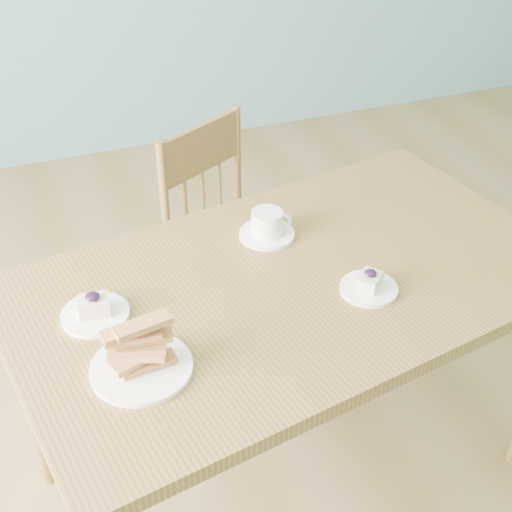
% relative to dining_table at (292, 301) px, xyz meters
% --- Properties ---
extents(room, '(5.01, 5.01, 2.71)m').
position_rel_dining_table_xyz_m(room, '(0.08, -0.23, 0.69)').
color(room, olive).
rests_on(room, ground).
extents(dining_table, '(1.49, 1.01, 0.73)m').
position_rel_dining_table_xyz_m(dining_table, '(0.00, 0.00, 0.00)').
color(dining_table, olive).
rests_on(dining_table, ground).
extents(dining_chair, '(0.50, 0.50, 0.83)m').
position_rel_dining_table_xyz_m(dining_chair, '(0.05, 0.62, -0.24)').
color(dining_chair, olive).
rests_on(dining_chair, ground).
extents(cheesecake_plate_near, '(0.14, 0.14, 0.06)m').
position_rel_dining_table_xyz_m(cheesecake_plate_near, '(0.15, -0.11, 0.09)').
color(cheesecake_plate_near, white).
rests_on(cheesecake_plate_near, dining_table).
extents(cheesecake_plate_far, '(0.16, 0.16, 0.07)m').
position_rel_dining_table_xyz_m(cheesecake_plate_far, '(-0.48, 0.02, 0.09)').
color(cheesecake_plate_far, white).
rests_on(cheesecake_plate_far, dining_table).
extents(coffee_cup, '(0.15, 0.15, 0.07)m').
position_rel_dining_table_xyz_m(coffee_cup, '(0.01, 0.19, 0.10)').
color(coffee_cup, white).
rests_on(coffee_cup, dining_table).
extents(biscotti_plate, '(0.22, 0.22, 0.13)m').
position_rel_dining_table_xyz_m(biscotti_plate, '(-0.42, -0.18, 0.12)').
color(biscotti_plate, white).
rests_on(biscotti_plate, dining_table).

